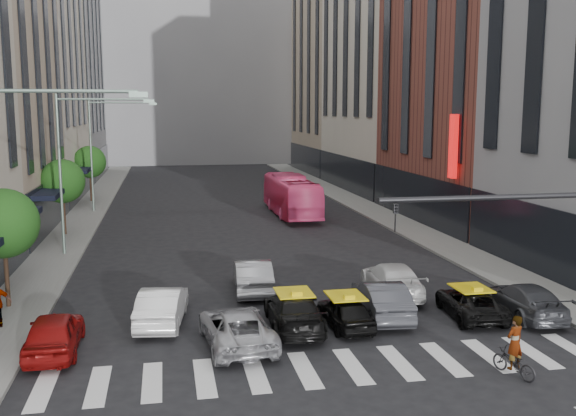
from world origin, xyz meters
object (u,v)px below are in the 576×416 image
car_red (54,333)px  bus (291,196)px  motorcycle (514,363)px  streetlamp_far (103,140)px  taxi_center (345,312)px  car_white_front (162,306)px  streetlamp_mid (77,152)px  taxi_left (294,311)px  streetlamp_near (12,185)px

car_red → bus: (13.65, 27.08, 0.83)m
car_red → motorcycle: 15.19m
streetlamp_far → taxi_center: bearing=-69.6°
car_white_front → taxi_center: bearing=173.9°
streetlamp_mid → car_white_front: 14.78m
taxi_center → car_red: bearing=-0.2°
motorcycle → streetlamp_far: bearing=-86.8°
car_white_front → motorcycle: bearing=154.5°
car_red → streetlamp_far: bearing=-88.8°
streetlamp_far → taxi_center: streetlamp_far is taller
taxi_left → taxi_center: size_ratio=1.34×
streetlamp_far → motorcycle: 39.72m
taxi_center → motorcycle: (3.91, -5.41, -0.18)m
bus → motorcycle: bearing=91.1°
motorcycle → car_red: bearing=-38.0°
streetlamp_mid → taxi_left: streetlamp_mid is taller
motorcycle → bus: bearing=-108.4°
taxi_left → car_white_front: bearing=-14.1°
streetlamp_mid → bus: bearing=38.6°
streetlamp_near → car_white_front: bearing=32.6°
car_red → bus: bus is taller
streetlamp_mid → car_white_front: bearing=-70.8°
bus → taxi_left: bearing=78.7°
streetlamp_mid → motorcycle: (15.35, -20.22, -5.47)m
streetlamp_mid → motorcycle: size_ratio=5.48×
streetlamp_mid → taxi_center: bearing=-52.3°
streetlamp_mid → taxi_left: (9.48, -14.57, -5.20)m
streetlamp_mid → streetlamp_far: size_ratio=1.00×
streetlamp_near → motorcycle: size_ratio=5.48×
streetlamp_mid → taxi_center: 19.45m
taxi_center → motorcycle: size_ratio=2.19×
car_red → taxi_left: car_red is taller
streetlamp_far → bus: size_ratio=0.80×
taxi_center → motorcycle: 6.68m
streetlamp_far → bus: 15.83m
car_red → car_white_front: car_white_front is taller
car_white_front → motorcycle: car_white_front is taller
car_white_front → motorcycle: size_ratio=2.74×
bus → car_white_front: bearing=67.6°
car_white_front → taxi_left: car_white_front is taller
streetlamp_near → car_red: 5.29m
taxi_left → bus: (5.10, 26.21, 0.86)m
streetlamp_near → taxi_left: size_ratio=1.87×
car_white_front → streetlamp_near: bearing=40.6°
car_white_front → taxi_left: 5.15m
car_red → taxi_left: size_ratio=0.88×
taxi_left → taxi_center: 1.97m
car_white_front → taxi_center: size_ratio=1.25×
streetlamp_far → taxi_left: 32.43m
car_red → taxi_left: bearing=-174.7°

